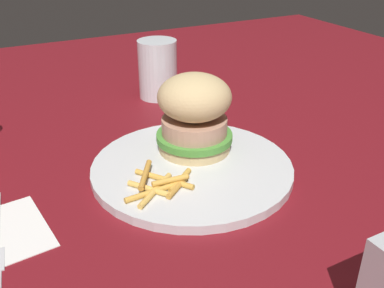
{
  "coord_description": "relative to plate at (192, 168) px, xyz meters",
  "views": [
    {
      "loc": [
        -0.25,
        -0.44,
        0.3
      ],
      "look_at": [
        -0.02,
        0.01,
        0.04
      ],
      "focal_mm": 41.32,
      "sensor_mm": 36.0,
      "label": 1
    }
  ],
  "objects": [
    {
      "name": "ground_plane",
      "position": [
        0.02,
        -0.01,
        -0.01
      ],
      "size": [
        1.6,
        1.6,
        0.0
      ],
      "primitive_type": "plane",
      "color": "maroon"
    },
    {
      "name": "plate",
      "position": [
        0.0,
        0.0,
        0.0
      ],
      "size": [
        0.27,
        0.27,
        0.01
      ],
      "primitive_type": "cylinder",
      "color": "silver",
      "rests_on": "ground_plane"
    },
    {
      "name": "sandwich",
      "position": [
        0.02,
        0.04,
        0.06
      ],
      "size": [
        0.11,
        0.11,
        0.11
      ],
      "color": "tan",
      "rests_on": "plate"
    },
    {
      "name": "fries_pile",
      "position": [
        -0.06,
        -0.03,
        0.01
      ],
      "size": [
        0.1,
        0.08,
        0.01
      ],
      "color": "#E5B251",
      "rests_on": "plate"
    },
    {
      "name": "drink_glass",
      "position": [
        0.07,
        0.28,
        0.04
      ],
      "size": [
        0.07,
        0.07,
        0.11
      ],
      "color": "silver",
      "rests_on": "ground_plane"
    }
  ]
}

